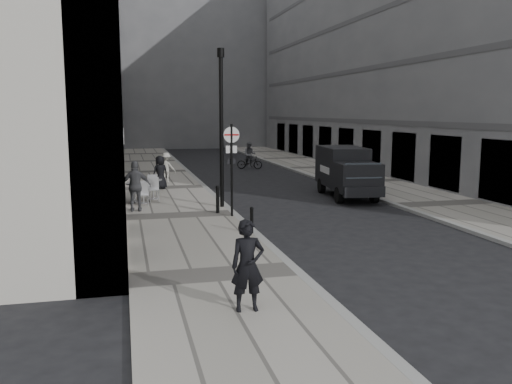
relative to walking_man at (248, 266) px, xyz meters
The scene contains 19 objects.
ground 2.05m from the walking_man, ahead, with size 120.00×120.00×0.00m, color black.
sidewalk 17.82m from the walking_man, 90.74° to the left, with size 4.00×60.00×0.12m, color #A29B92.
far_sidewalk 20.82m from the walking_man, 58.81° to the left, with size 4.00×60.00×0.12m, color #A29B92.
building_left 25.92m from the walking_man, 99.88° to the left, with size 4.00×45.00×18.00m, color beige.
building_right 30.32m from the walking_man, 57.01° to the left, with size 6.00×45.00×20.00m, color slate.
building_far 56.77m from the walking_man, 86.65° to the left, with size 24.00×16.00×22.00m, color slate.
walking_man is the anchor object (origin of this frame).
sign_post 9.69m from the walking_man, 80.60° to the left, with size 0.58×0.10×3.37m.
lamppost 11.92m from the walking_man, 82.25° to the left, with size 0.28×0.28×6.26m.
bollard_near 6.73m from the walking_man, 76.04° to the left, with size 0.11×0.11×0.80m, color black.
bollard_far 10.32m from the walking_man, 83.49° to the left, with size 0.13×0.13×0.98m, color black.
panel_van 15.43m from the walking_man, 59.99° to the left, with size 2.31×5.02×2.29m.
cyclist 27.22m from the walking_man, 76.84° to the left, with size 1.84×1.18×1.87m.
pedestrian_a 11.45m from the walking_man, 99.19° to the left, with size 1.14×0.48×1.95m, color #4F5054.
pedestrian_b 19.78m from the walking_man, 90.04° to the left, with size 1.04×0.60×1.61m, color #B8B4A9.
pedestrian_c 17.25m from the walking_man, 91.68° to the left, with size 0.81×0.53×1.66m, color black.
cafe_table_near 14.16m from the walking_man, 94.17° to the left, with size 0.79×1.79×1.02m.
cafe_table_mid 13.18m from the walking_man, 96.51° to the left, with size 0.69×1.56×0.89m.
cafe_table_far 13.67m from the walking_man, 97.70° to the left, with size 0.74×1.67×0.95m.
Camera 1 is at (-4.01, -9.60, 3.94)m, focal length 38.00 mm.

